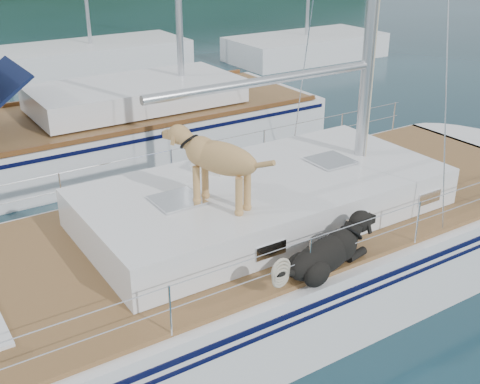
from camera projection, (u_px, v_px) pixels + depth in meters
ground at (219, 304)px, 8.81m from camera, size 120.00×120.00×0.00m
main_sailboat at (224, 262)px, 8.57m from camera, size 12.00×3.92×14.01m
neighbor_sailboat at (95, 135)px, 13.86m from camera, size 11.00×3.50×13.30m
bg_boat_center at (92, 57)px, 22.87m from camera, size 7.20×3.00×11.65m
bg_boat_east at (306, 47)px, 24.53m from camera, size 6.40×3.00×11.65m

